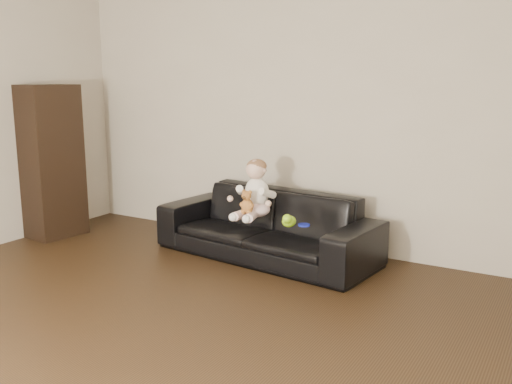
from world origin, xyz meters
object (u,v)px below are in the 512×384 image
Objects in this scene: cabinet at (52,162)px; toy_rattle at (288,222)px; toy_green at (289,221)px; teddy_bear at (247,202)px; sofa at (266,225)px; baby at (255,192)px; toy_blue_disc at (304,225)px.

toy_rattle is at bearing 11.53° from cabinet.
teddy_bear is at bearing -179.16° from toy_green.
toy_green is at bearing 4.56° from teddy_bear.
cabinet is 2.57m from toy_green.
sofa is 0.37m from teddy_bear.
toy_green is (0.35, -0.26, 0.14)m from sofa.
baby is 0.45m from toy_rattle.
toy_green is at bearing 10.99° from cabinet.
toy_green reaches higher than toy_blue_disc.
sofa is 20.41× the size of toy_blue_disc.
cabinet is at bearing -171.09° from teddy_bear.
teddy_bear is at bearing -175.70° from toy_rattle.
toy_green is (0.40, 0.01, -0.12)m from teddy_bear.
cabinet is 15.46× the size of toy_blue_disc.
toy_green is at bearing -133.25° from toy_blue_disc.
toy_green is 1.39× the size of toy_blue_disc.
toy_green is 2.02× the size of toy_rattle.
baby reaches higher than toy_blue_disc.
cabinet is 7.49× the size of teddy_bear.
baby is at bearing 15.75° from cabinet.
baby is 0.17m from teddy_bear.
toy_green reaches higher than toy_rattle.
toy_green is (2.54, 0.20, -0.32)m from cabinet.
baby reaches higher than toy_rattle.
toy_rattle reaches higher than toy_blue_disc.
teddy_bear reaches higher than sofa.
baby reaches higher than teddy_bear.
baby is (2.13, 0.35, -0.15)m from cabinet.
sofa is 29.63× the size of toy_rattle.
sofa is 0.46m from toy_green.
sofa is 0.34m from baby.
sofa is 14.70× the size of toy_green.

